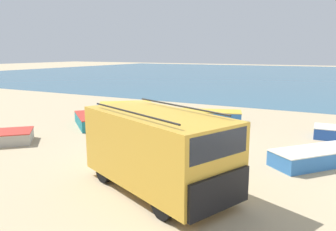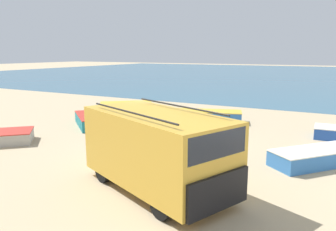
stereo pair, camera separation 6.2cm
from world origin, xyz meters
name	(u,v)px [view 1 (the left image)]	position (x,y,z in m)	size (l,w,h in m)	color
ground_plane	(164,150)	(0.00, 0.00, 0.00)	(200.00, 200.00, 0.00)	tan
sea_water	(303,75)	(0.00, 52.00, 0.00)	(120.00, 80.00, 0.01)	#33607A
parked_van	(158,148)	(1.74, -3.52, 1.25)	(5.28, 3.86, 2.41)	gold
fishing_rowboat_0	(91,121)	(-5.59, 1.99, 0.31)	(3.57, 3.22, 0.61)	#1E757F
fishing_rowboat_3	(323,156)	(5.86, 1.23, 0.29)	(3.56, 3.93, 0.58)	#2D66AD
fishing_rowboat_4	(198,116)	(-1.00, 5.98, 0.32)	(5.55, 2.71, 0.64)	#2D66AD
fishing_rowboat_5	(124,106)	(-6.87, 6.87, 0.29)	(3.98, 3.42, 0.58)	#2D66AD
fisherman_1	(134,128)	(-0.80, -0.98, 1.03)	(0.45, 0.45, 1.73)	#38383D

